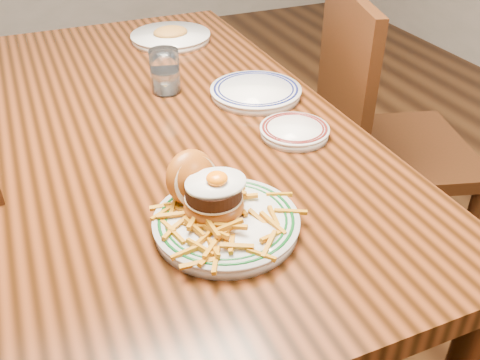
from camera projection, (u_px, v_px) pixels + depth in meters
name	position (u px, v px, depth m)	size (l,w,h in m)	color
floor	(182.00, 321.00, 1.76)	(6.00, 6.00, 0.00)	black
table	(166.00, 148.00, 1.39)	(0.85, 1.60, 0.75)	black
chair_right	(377.00, 138.00, 1.70)	(0.57, 0.57, 0.98)	#3A180C
main_plate	(220.00, 211.00, 0.96)	(0.27, 0.28, 0.13)	silver
side_plate	(295.00, 130.00, 1.25)	(0.16, 0.17, 0.02)	silver
rear_plate	(256.00, 91.00, 1.43)	(0.24, 0.24, 0.03)	silver
water_glass	(165.00, 74.00, 1.43)	(0.08, 0.08, 0.12)	white
far_plate	(171.00, 36.00, 1.79)	(0.27, 0.27, 0.05)	silver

